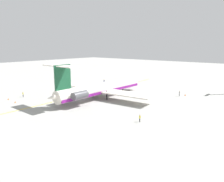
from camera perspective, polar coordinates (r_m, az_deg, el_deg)
The scene contains 10 objects.
ground at distance 75.35m, azimuth -3.34°, elevation -0.76°, with size 323.46×323.46×0.00m, color #9E9E99.
main_jetliner at distance 68.61m, azimuth -3.18°, elevation 0.65°, with size 39.24×34.94×11.45m.
ground_crew_near_nose at distance 74.97m, azimuth 17.09°, elevation -0.48°, with size 0.31×0.35×1.73m.
ground_crew_near_tail at distance 95.33m, azimuth -2.08°, elevation 2.58°, with size 0.28×0.37×1.71m.
ground_crew_portside at distance 48.41m, azimuth 7.23°, elevation -6.77°, with size 0.27×0.41×1.67m.
ground_crew_starboard at distance 76.12m, azimuth -22.08°, elevation -0.68°, with size 0.27×0.42×1.68m.
safety_cone_nose at distance 74.26m, azimuth -25.32°, elevation -1.88°, with size 0.40×0.40×0.55m, color #EA590F.
safety_cone_wingtip at distance 69.63m, azimuth -23.81°, elevation -2.60°, with size 0.40×0.40×0.55m, color #EA590F.
safety_cone_tail at distance 76.52m, azimuth 18.45°, elevation -0.96°, with size 0.40×0.40×0.55m, color #EA590F.
taxiway_centreline at distance 75.30m, azimuth -6.87°, elevation -0.84°, with size 86.69×0.36×0.01m, color gold.
Camera 1 is at (53.79, 50.15, 16.44)m, focal length 35.28 mm.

